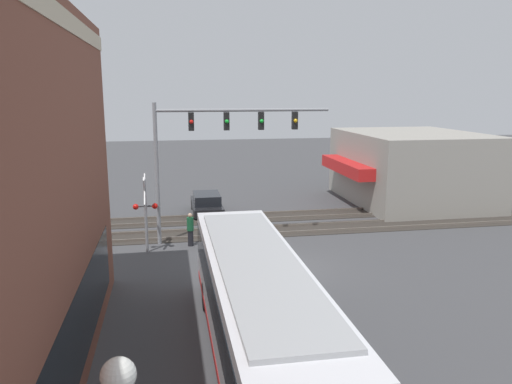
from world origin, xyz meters
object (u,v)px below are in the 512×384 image
object	(u,v)px
pedestrian_near_bus	(337,345)
pedestrian_at_crossing	(190,229)
city_bus	(257,307)
crossing_signal	(145,206)
parked_car_black	(207,204)

from	to	relation	value
pedestrian_near_bus	pedestrian_at_crossing	world-z (taller)	pedestrian_near_bus
pedestrian_near_bus	pedestrian_at_crossing	xyz separation A→B (m)	(12.64, 3.36, -0.09)
city_bus	crossing_signal	xyz separation A→B (m)	(10.92, 3.47, 0.54)
city_bus	parked_car_black	distance (m)	18.15
city_bus	pedestrian_near_bus	bearing A→B (deg)	-117.50
pedestrian_near_bus	pedestrian_at_crossing	distance (m)	13.08
parked_car_black	pedestrian_at_crossing	bearing A→B (deg)	168.43
pedestrian_near_bus	pedestrian_at_crossing	bearing A→B (deg)	14.90
city_bus	pedestrian_at_crossing	xyz separation A→B (m)	(11.59, 1.34, -0.88)
pedestrian_at_crossing	city_bus	bearing A→B (deg)	-173.41
crossing_signal	pedestrian_near_bus	bearing A→B (deg)	-155.33
city_bus	pedestrian_at_crossing	size ratio (longest dim) A/B	7.16
city_bus	crossing_signal	bearing A→B (deg)	17.65
city_bus	parked_car_black	world-z (taller)	city_bus
parked_car_black	pedestrian_near_bus	bearing A→B (deg)	-173.97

